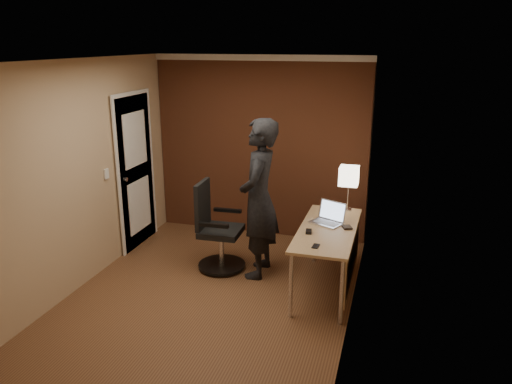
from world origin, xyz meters
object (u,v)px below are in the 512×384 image
Objects in this scene: phone at (316,246)px; office_chair at (216,232)px; desk_lamp at (349,176)px; laptop at (329,217)px; desk at (334,240)px; wallet at (347,227)px; mouse at (309,231)px; person at (259,199)px.

office_chair is (-1.32, 0.71, -0.27)m from phone.
desk_lamp is at bearing 85.92° from phone.
laptop reaches higher than phone.
phone is at bearing -102.13° from desk.
office_chair is at bearing 175.49° from wallet.
mouse is (-0.31, -0.86, -0.40)m from desk_lamp.
desk_lamp is 4.65× the size of phone.
phone is (-0.11, -0.53, 0.13)m from desk.
desk_lamp is at bearing 96.37° from wallet.
phone is 0.64m from wallet.
phone is 1.53m from office_chair.
wallet is 0.10× the size of office_chair.
desk is 0.20m from wallet.
mouse is 0.05× the size of person.
desk_lamp is 1.28m from phone.
desk_lamp is at bearing 114.45° from person.
laptop is at bearing 88.02° from person.
mouse reaches higher than phone.
person reaches higher than wallet.
desk_lamp is 1.10m from person.
desk is at bearing -6.99° from office_chair.
phone is at bearing -112.39° from wallet.
desk_lamp is 1.72m from office_chair.
desk_lamp reaches higher than phone.
mouse is 0.91× the size of wallet.
person is (-0.96, -0.48, -0.22)m from desk_lamp.
laptop is at bearing 92.06° from phone.
office_chair reaches higher than mouse.
desk_lamp is at bearing 63.16° from mouse.
desk_lamp reaches higher than desk.
phone is 1.05× the size of wallet.
laptop is 1.39m from office_chair.
person is at bearing 173.01° from wallet.
person is at bearing 141.96° from phone.
office_chair is at bearing 155.50° from mouse.
mouse is 0.09× the size of office_chair.
desk is 0.35m from mouse.
person is (-0.90, 0.18, 0.33)m from desk.
laptop is 0.39× the size of office_chair.
mouse reaches higher than desk.
laptop is at bearing -107.08° from desk_lamp.
office_chair is (-1.44, 0.18, -0.13)m from desk.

